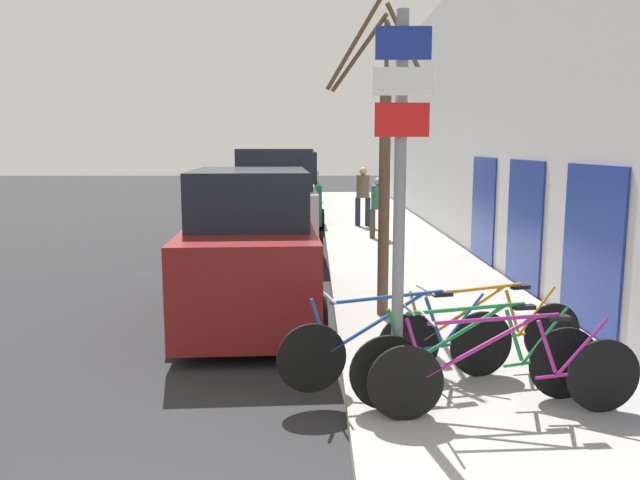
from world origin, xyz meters
The scene contains 15 objects.
ground_plane centered at (0.00, 11.20, 0.00)m, with size 80.00×80.00×0.00m, color #28282B.
sidewalk_curb centered at (2.60, 14.00, 0.07)m, with size 3.20×32.00×0.15m.
building_facade centered at (4.35, 13.93, 3.23)m, with size 0.23×32.00×6.50m.
signpost centered at (1.46, 3.19, 2.10)m, with size 0.52×0.13×3.52m.
bicycle_0 centered at (2.39, 2.93, 0.55)m, with size 2.48×0.44×0.93m.
bicycle_1 centered at (2.21, 3.20, 0.56)m, with size 2.39×0.49×0.96m.
bicycle_2 centered at (1.55, 3.69, 0.56)m, with size 2.43×0.69×0.95m.
bicycle_3 centered at (2.49, 4.08, 0.55)m, with size 2.30×0.67×0.93m.
parked_car_0 centered at (-0.23, 6.82, 1.00)m, with size 2.21×4.90×2.19m.
parked_car_1 centered at (-0.20, 12.32, 1.11)m, with size 2.18×4.38×2.46m.
parked_car_2 centered at (-0.12, 17.84, 1.05)m, with size 2.26×4.29×2.34m.
parked_car_3 centered at (-0.13, 23.03, 1.06)m, with size 2.20×4.45×2.34m.
pedestrian_near centered at (2.35, 13.73, 1.05)m, with size 0.41×0.35×1.57m.
pedestrian_far centered at (2.16, 16.27, 1.16)m, with size 0.46×0.39×1.75m.
street_tree centered at (1.66, 6.41, 2.28)m, with size 1.46×1.42×4.47m.
Camera 1 is at (0.70, -2.30, 2.53)m, focal length 35.00 mm.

